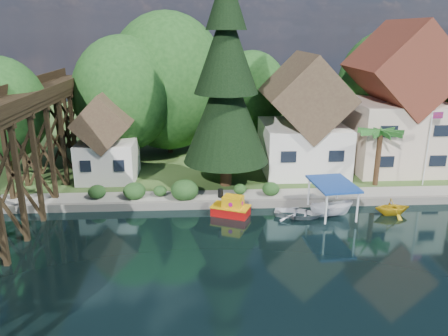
% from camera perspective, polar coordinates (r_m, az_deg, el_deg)
% --- Properties ---
extents(ground, '(140.00, 140.00, 0.00)m').
position_cam_1_polar(ground, '(27.42, 2.86, -11.70)').
color(ground, black).
rests_on(ground, ground).
extents(bank, '(140.00, 52.00, 0.50)m').
position_cam_1_polar(bank, '(59.32, -0.53, 4.75)').
color(bank, '#2D4B1E').
rests_on(bank, ground).
extents(seawall, '(60.00, 0.40, 0.62)m').
position_cam_1_polar(seawall, '(35.01, 8.05, -4.57)').
color(seawall, slate).
rests_on(seawall, ground).
extents(promenade, '(50.00, 2.60, 0.06)m').
position_cam_1_polar(promenade, '(36.54, 10.76, -3.38)').
color(promenade, gray).
rests_on(promenade, bank).
extents(trestle_bridge, '(4.12, 44.18, 9.30)m').
position_cam_1_polar(trestle_bridge, '(32.88, -27.01, 1.44)').
color(trestle_bridge, black).
rests_on(trestle_bridge, ground).
extents(house_left, '(7.64, 8.64, 11.02)m').
position_cam_1_polar(house_left, '(41.76, 10.31, 5.87)').
color(house_left, white).
rests_on(house_left, bank).
extents(house_center, '(8.65, 9.18, 13.89)m').
position_cam_1_polar(house_center, '(44.94, 21.59, 7.40)').
color(house_center, beige).
rests_on(house_center, bank).
extents(shed, '(5.09, 5.40, 7.85)m').
position_cam_1_polar(shed, '(40.33, -15.04, 3.22)').
color(shed, white).
rests_on(shed, bank).
extents(bg_trees, '(49.90, 13.30, 10.57)m').
position_cam_1_polar(bg_trees, '(45.60, 1.47, 9.85)').
color(bg_trees, '#382314').
rests_on(bg_trees, bank).
extents(shrubs, '(15.76, 2.47, 1.70)m').
position_cam_1_polar(shrubs, '(35.26, -6.14, -2.73)').
color(shrubs, '#143916').
rests_on(shrubs, bank).
extents(conifer, '(7.25, 7.25, 17.85)m').
position_cam_1_polar(conifer, '(36.19, 0.27, 10.73)').
color(conifer, '#382314').
rests_on(conifer, bank).
extents(palm_tree, '(4.24, 4.24, 5.22)m').
position_cam_1_polar(palm_tree, '(39.17, 19.77, 4.22)').
color(palm_tree, '#382314').
rests_on(palm_tree, bank).
extents(flagpole, '(1.02, 0.17, 6.50)m').
position_cam_1_polar(flagpole, '(40.89, 25.33, 3.27)').
color(flagpole, white).
rests_on(flagpole, bank).
extents(tugboat, '(3.20, 2.53, 2.04)m').
position_cam_1_polar(tugboat, '(33.03, 0.94, -5.21)').
color(tugboat, '#AD0C0B').
rests_on(tugboat, ground).
extents(boat_white_a, '(4.10, 3.44, 0.73)m').
position_cam_1_polar(boat_white_a, '(33.33, 9.62, -5.72)').
color(boat_white_a, white).
rests_on(boat_white_a, ground).
extents(boat_canopy, '(3.45, 4.40, 2.67)m').
position_cam_1_polar(boat_canopy, '(33.64, 13.89, -4.34)').
color(boat_canopy, white).
rests_on(boat_canopy, ground).
extents(boat_yellow, '(2.79, 2.44, 1.41)m').
position_cam_1_polar(boat_yellow, '(35.48, 21.14, -4.64)').
color(boat_yellow, gold).
rests_on(boat_yellow, ground).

